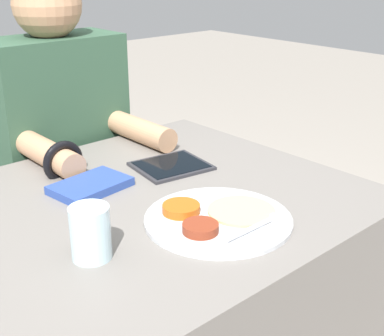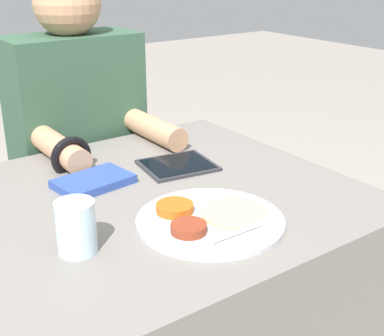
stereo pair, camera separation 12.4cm
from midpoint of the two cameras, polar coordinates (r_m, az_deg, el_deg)
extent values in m
cube|color=slate|center=(1.42, -7.75, -16.96)|extent=(1.00, 0.83, 0.73)
cylinder|color=#B7BABF|center=(1.12, -0.36, -5.60)|extent=(0.31, 0.31, 0.01)
cylinder|color=#B75114|center=(1.14, -4.29, -4.40)|extent=(0.08, 0.08, 0.02)
cylinder|color=maroon|center=(1.06, -2.45, -6.48)|extent=(0.07, 0.07, 0.02)
cylinder|color=tan|center=(1.14, 2.21, -4.67)|extent=(0.14, 0.14, 0.01)
cylinder|color=#B7BABF|center=(1.06, 3.02, -6.57)|extent=(0.14, 0.01, 0.01)
sphere|color=#B7BABF|center=(1.11, 5.53, -5.43)|extent=(0.02, 0.02, 0.02)
cube|color=silver|center=(1.30, -13.46, -2.15)|extent=(0.19, 0.14, 0.01)
cube|color=#28428E|center=(1.30, -13.48, -1.91)|extent=(0.19, 0.14, 0.02)
cube|color=#28282D|center=(1.40, -4.76, 0.16)|extent=(0.20, 0.18, 0.01)
cube|color=black|center=(1.40, -4.77, 0.33)|extent=(0.18, 0.16, 0.00)
cube|color=black|center=(1.94, -14.40, -11.04)|extent=(0.36, 0.22, 0.44)
cube|color=#2D4C38|center=(1.72, -15.99, 3.55)|extent=(0.40, 0.20, 0.59)
sphere|color=tan|center=(1.64, -17.43, 16.32)|extent=(0.20, 0.20, 0.20)
cylinder|color=tan|center=(1.46, -17.49, 1.44)|extent=(0.07, 0.27, 0.07)
cylinder|color=tan|center=(1.60, -7.84, 3.99)|extent=(0.07, 0.27, 0.07)
torus|color=black|center=(1.39, -16.07, 0.59)|extent=(0.11, 0.02, 0.11)
cylinder|color=silver|center=(1.00, -14.30, -6.80)|extent=(0.07, 0.07, 0.10)
camera|label=1|loc=(0.06, -92.86, -1.15)|focal=50.00mm
camera|label=2|loc=(0.06, 87.14, 1.15)|focal=50.00mm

